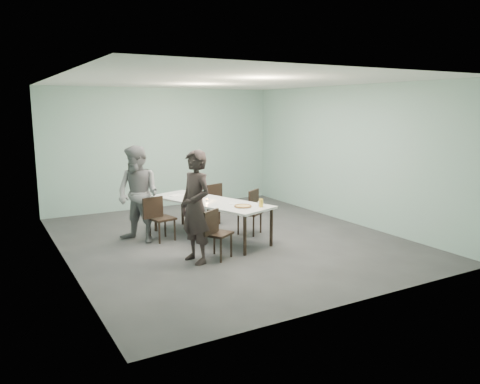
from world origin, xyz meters
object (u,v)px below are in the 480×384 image
diner_far (138,195)px  tealight (207,200)px  chair_near_right (251,209)px  chair_near_left (215,231)px  beer_glass (261,203)px  table (210,203)px  diner_near (196,207)px  chair_far_right (211,201)px  side_plate (233,204)px  water_tumbler (260,204)px  amber_tumbler (186,195)px  pizza (243,206)px  chair_far_left (158,215)px

diner_far → tealight: size_ratio=32.64×
chair_near_right → tealight: (-0.98, 0.03, 0.27)m
chair_near_right → tealight: size_ratio=15.54×
chair_near_left → tealight: chair_near_left is taller
chair_near_left → beer_glass: bearing=-19.4°
table → diner_near: diner_near is taller
table → tealight: (-0.07, -0.02, 0.08)m
tealight → chair_near_left: bearing=-109.7°
diner_far → tealight: (1.20, -0.46, -0.14)m
chair_far_right → side_plate: bearing=63.2°
chair_far_right → diner_far: bearing=2.3°
water_tumbler → tealight: (-0.63, 0.92, -0.02)m
diner_far → amber_tumbler: bearing=64.1°
pizza → beer_glass: size_ratio=2.27×
chair_near_left → chair_far_right: (1.04, 2.26, 0.00)m
beer_glass → water_tumbler: size_ratio=1.67×
table → side_plate: (0.24, -0.50, 0.06)m
diner_far → beer_glass: (1.82, -1.44, -0.09)m
chair_near_right → diner_near: 2.10m
side_plate → beer_glass: 0.59m
side_plate → water_tumbler: 0.55m
table → tealight: tealight is taller
diner_near → diner_far: (-0.46, 1.61, -0.01)m
diner_near → beer_glass: diner_near is taller
table → chair_near_left: 1.34m
chair_far_right → pizza: 1.94m
chair_near_right → side_plate: chair_near_right is taller
chair_far_left → pizza: bearing=-55.9°
side_plate → chair_near_left: bearing=-135.8°
chair_near_left → pizza: (0.75, 0.36, 0.27)m
chair_far_left → tealight: bearing=-32.0°
chair_far_left → beer_glass: bearing=-52.7°
pizza → beer_glass: 0.33m
chair_near_right → chair_far_right: (-0.37, 1.09, 0.00)m
beer_glass → side_plate: bearing=121.1°
tealight → amber_tumbler: 0.63m
chair_far_right → diner_near: 2.63m
chair_far_left → chair_far_right: same height
chair_near_left → chair_near_right: 1.83m
chair_far_left → beer_glass: (1.49, -1.30, 0.32)m
chair_near_left → amber_tumbler: 1.85m
water_tumbler → amber_tumbler: (-0.80, 1.52, -0.01)m
chair_near_left → water_tumbler: (1.06, 0.28, 0.29)m
diner_near → tealight: diner_near is taller
amber_tumbler → diner_near: bearing=-108.3°
diner_near → side_plate: size_ratio=10.31×
amber_tumbler → chair_near_right: bearing=-29.1°
amber_tumbler → side_plate: bearing=-66.0°
table → water_tumbler: bearing=-59.2°
chair_far_right → water_tumbler: chair_far_right is taller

